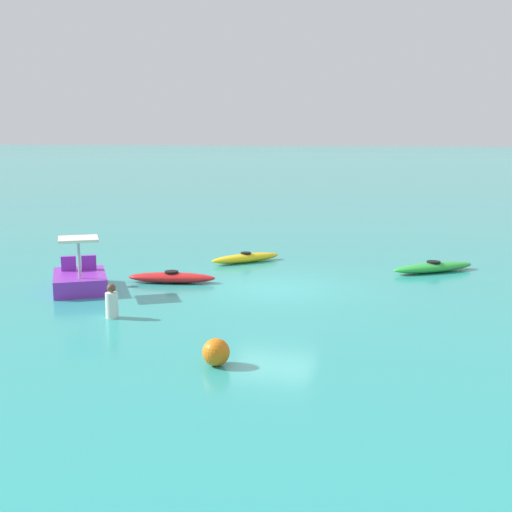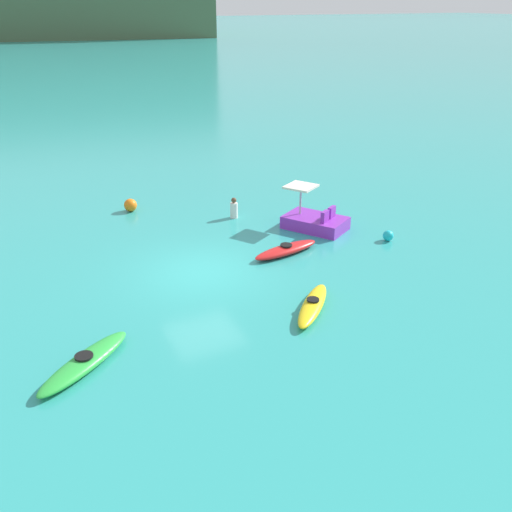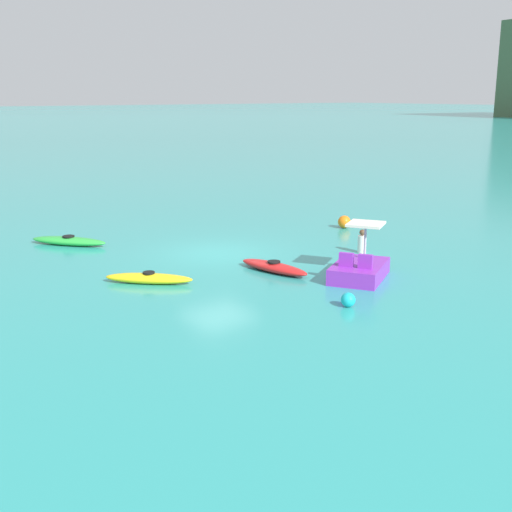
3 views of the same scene
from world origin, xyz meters
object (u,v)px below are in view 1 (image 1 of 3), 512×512
object	(u,v)px
kayak_green	(433,267)
buoy_cyan	(66,266)
kayak_yellow	(246,258)
person_near_shore	(112,303)
kayak_red	(172,278)
buoy_orange	(216,352)
pedal_boat_purple	(80,279)

from	to	relation	value
kayak_green	buoy_cyan	distance (m)	12.41
kayak_yellow	person_near_shore	xyz separation A→B (m)	(1.07, 8.19, 0.22)
kayak_yellow	kayak_red	xyz separation A→B (m)	(1.24, 3.94, 0.00)
kayak_green	kayak_yellow	distance (m)	6.61
kayak_yellow	buoy_orange	world-z (taller)	buoy_orange
kayak_red	buoy_orange	distance (m)	7.94
kayak_green	buoy_orange	distance (m)	11.60
kayak_green	kayak_red	distance (m)	8.80
pedal_boat_purple	person_near_shore	xyz separation A→B (m)	(-2.40, 2.55, 0.05)
buoy_orange	person_near_shore	bearing A→B (deg)	-35.81
kayak_green	person_near_shore	size ratio (longest dim) A/B	3.31
buoy_cyan	pedal_boat_purple	bearing A→B (deg)	128.97
pedal_boat_purple	buoy_cyan	size ratio (longest dim) A/B	6.97
kayak_yellow	person_near_shore	world-z (taller)	person_near_shore
buoy_cyan	kayak_red	bearing A→B (deg)	171.72
buoy_orange	buoy_cyan	world-z (taller)	buoy_orange
buoy_cyan	person_near_shore	xyz separation A→B (m)	(-4.26, 4.85, 0.18)
pedal_boat_purple	buoy_orange	distance (m)	8.04
pedal_boat_purple	person_near_shore	world-z (taller)	pedal_boat_purple
kayak_red	buoy_cyan	size ratio (longest dim) A/B	6.97
person_near_shore	kayak_red	bearing A→B (deg)	-87.62
kayak_red	kayak_yellow	bearing A→B (deg)	-107.51
kayak_green	kayak_red	size ratio (longest dim) A/B	1.03
person_near_shore	pedal_boat_purple	bearing A→B (deg)	-46.67
buoy_orange	person_near_shore	world-z (taller)	person_near_shore
kayak_red	buoy_cyan	world-z (taller)	buoy_cyan
person_near_shore	kayak_yellow	bearing A→B (deg)	-97.42
kayak_yellow	buoy_orange	size ratio (longest dim) A/B	4.31
kayak_yellow	buoy_orange	xyz separation A→B (m)	(-2.64, 10.87, 0.12)
kayak_red	buoy_orange	size ratio (longest dim) A/B	5.08
kayak_yellow	kayak_red	distance (m)	4.13
kayak_green	buoy_orange	xyz separation A→B (m)	(3.97, 10.90, 0.12)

